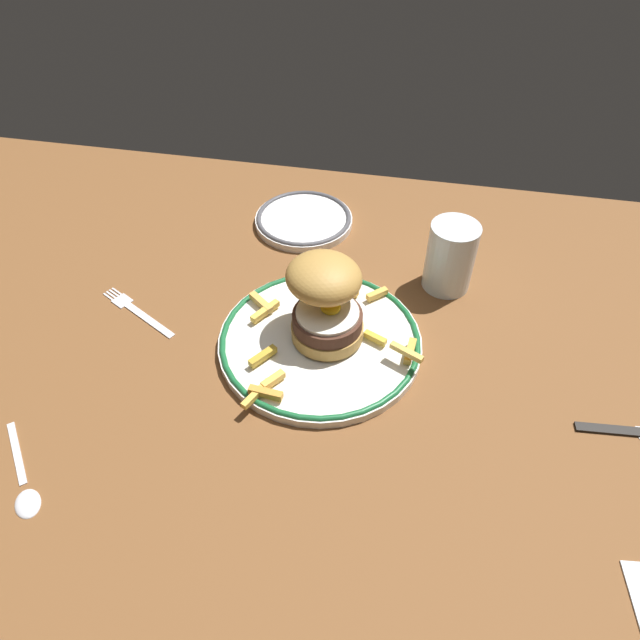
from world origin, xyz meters
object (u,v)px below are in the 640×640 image
Objects in this scene: dinner_plate at (320,340)px; burger at (325,298)px; fork at (137,311)px; water_glass at (450,260)px; spoon at (24,491)px; side_plate at (304,219)px.

dinner_plate is 6.38cm from burger.
dinner_plate is 2.01× the size of fork.
fork is at bearing -161.32° from water_glass.
dinner_plate is 2.38× the size of spoon.
burger is at bearing 46.62° from spoon.
spoon is at bearing -134.99° from water_glass.
dinner_plate and side_plate have the same top height.
dinner_plate is at bearing -103.38° from burger.
side_plate is at bearing 108.55° from burger.
burger is at bearing -138.06° from water_glass.
water_glass is 0.77× the size of fork.
dinner_plate is 26.46cm from fork.
dinner_plate is at bearing -73.28° from side_plate.
dinner_plate is at bearing -2.53° from fork.
fork is at bearing -126.30° from side_plate.
dinner_plate is 22.36cm from water_glass.
burger reaches higher than spoon.
fork is (-26.43, 1.17, -0.66)cm from dinner_plate.
burger is 0.81× the size of side_plate.
burger reaches higher than side_plate.
burger reaches higher than water_glass.
dinner_plate is 27.53cm from side_plate.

